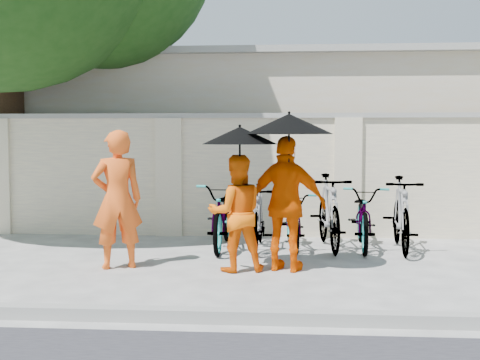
{
  "coord_description": "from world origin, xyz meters",
  "views": [
    {
      "loc": [
        0.94,
        -7.0,
        1.67
      ],
      "look_at": [
        0.35,
        1.06,
        1.1
      ],
      "focal_mm": 45.0,
      "sensor_mm": 36.0,
      "label": 1
    }
  ],
  "objects": [
    {
      "name": "ground",
      "position": [
        0.0,
        0.0,
        0.0
      ],
      "size": [
        80.0,
        80.0,
        0.0
      ],
      "primitive_type": "plane",
      "color": "#BBB9B4"
    },
    {
      "name": "kerb",
      "position": [
        0.0,
        -1.7,
        0.06
      ],
      "size": [
        40.0,
        0.16,
        0.12
      ],
      "primitive_type": "cube",
      "color": "gray",
      "rests_on": "ground"
    },
    {
      "name": "compound_wall",
      "position": [
        1.0,
        3.2,
        1.0
      ],
      "size": [
        20.0,
        0.3,
        2.0
      ],
      "primitive_type": "cube",
      "color": "beige",
      "rests_on": "ground"
    },
    {
      "name": "building_behind",
      "position": [
        2.0,
        7.0,
        1.6
      ],
      "size": [
        14.0,
        6.0,
        3.2
      ],
      "primitive_type": "cube",
      "color": "#BCB5AA",
      "rests_on": "ground"
    },
    {
      "name": "monk_left",
      "position": [
        -1.18,
        0.48,
        0.88
      ],
      "size": [
        0.76,
        0.65,
        1.77
      ],
      "primitive_type": "imported",
      "rotation": [
        0.0,
        0.0,
        3.56
      ],
      "color": "#FF5D19",
      "rests_on": "ground"
    },
    {
      "name": "monk_center",
      "position": [
        0.35,
        0.42,
        0.73
      ],
      "size": [
        0.82,
        0.7,
        1.46
      ],
      "primitive_type": "imported",
      "rotation": [
        0.0,
        0.0,
        3.37
      ],
      "color": "#FF6507",
      "rests_on": "ground"
    },
    {
      "name": "parasol_center",
      "position": [
        0.4,
        0.34,
        1.7
      ],
      "size": [
        0.93,
        0.93,
        0.98
      ],
      "color": "black",
      "rests_on": "ground"
    },
    {
      "name": "monk_right",
      "position": [
        0.98,
        0.47,
        0.85
      ],
      "size": [
        1.07,
        0.71,
        1.69
      ],
      "primitive_type": "imported",
      "rotation": [
        0.0,
        0.0,
        2.81
      ],
      "color": "#E64F00",
      "rests_on": "ground"
    },
    {
      "name": "parasol_right",
      "position": [
        1.0,
        0.39,
        1.84
      ],
      "size": [
        1.08,
        1.08,
        1.0
      ],
      "color": "black",
      "rests_on": "ground"
    },
    {
      "name": "bike_0",
      "position": [
        0.04,
        1.95,
        0.5
      ],
      "size": [
        0.68,
        1.91,
        1.0
      ],
      "primitive_type": "imported",
      "rotation": [
        0.0,
        0.0,
        -0.01
      ],
      "color": "gray",
      "rests_on": "ground"
    },
    {
      "name": "bike_1",
      "position": [
        0.57,
        1.93,
        0.49
      ],
      "size": [
        0.49,
        1.63,
        0.97
      ],
      "primitive_type": "imported",
      "rotation": [
        0.0,
        0.0,
        -0.02
      ],
      "color": "gray",
      "rests_on": "ground"
    },
    {
      "name": "bike_2",
      "position": [
        1.09,
        2.03,
        0.43
      ],
      "size": [
        0.69,
        1.69,
        0.87
      ],
      "primitive_type": "imported",
      "rotation": [
        0.0,
        0.0,
        0.07
      ],
      "color": "gray",
      "rests_on": "ground"
    },
    {
      "name": "bike_3",
      "position": [
        1.62,
        2.02,
        0.56
      ],
      "size": [
        0.67,
        1.91,
        1.12
      ],
      "primitive_type": "imported",
      "rotation": [
        0.0,
        0.0,
        0.08
      ],
      "color": "gray",
      "rests_on": "ground"
    },
    {
      "name": "bike_4",
      "position": [
        2.14,
        2.09,
        0.48
      ],
      "size": [
        0.77,
        1.88,
        0.97
      ],
      "primitive_type": "imported",
      "rotation": [
        0.0,
        0.0,
        -0.07
      ],
      "color": "gray",
      "rests_on": "ground"
    },
    {
      "name": "bike_5",
      "position": [
        2.67,
        1.94,
        0.55
      ],
      "size": [
        0.66,
        1.86,
        1.1
      ],
      "primitive_type": "imported",
      "rotation": [
        0.0,
        0.0,
        -0.08
      ],
      "color": "gray",
      "rests_on": "ground"
    }
  ]
}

